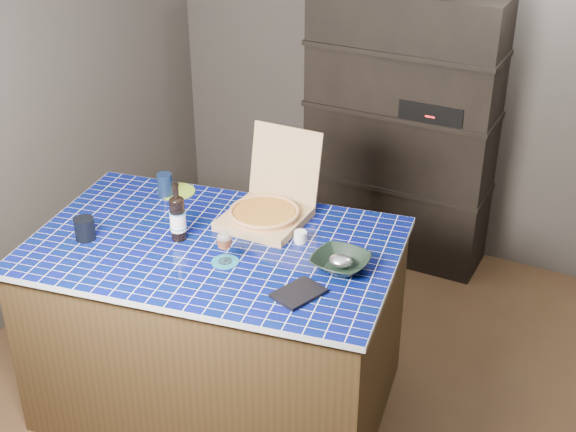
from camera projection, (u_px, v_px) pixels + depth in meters
The scene contains 14 objects.
room at pixel (294, 172), 3.82m from camera, with size 3.50×3.50×3.50m.
shelving_unit at pixel (401, 129), 5.18m from camera, with size 1.20×0.41×1.80m.
kitchen_island at pixel (218, 325), 4.04m from camera, with size 1.89×1.37×0.95m.
pizza_box at pixel (267, 210), 3.98m from camera, with size 0.38×0.47×0.42m.
mead_bottle at pixel (178, 217), 3.80m from camera, with size 0.08×0.08×0.30m.
teal_trivet at pixel (225, 262), 3.66m from camera, with size 0.13×0.13×0.01m, color #176278.
wine_glass at pixel (224, 241), 3.61m from camera, with size 0.07×0.07×0.16m.
tumbler at pixel (85, 229), 3.83m from camera, with size 0.10×0.10×0.11m, color black.
dvd_case at pixel (299, 293), 3.43m from camera, with size 0.15×0.21×0.02m, color black.
bowl at pixel (340, 262), 3.61m from camera, with size 0.26×0.26×0.06m, color black.
foil_contents at pixel (341, 261), 3.60m from camera, with size 0.11×0.09×0.05m, color silver.
white_jar at pixel (300, 237), 3.82m from camera, with size 0.06×0.06×0.05m, color silver.
navy_cup at pixel (165, 185), 4.22m from camera, with size 0.08×0.08×0.13m, color #0E1932.
green_trivet at pixel (176, 192), 4.28m from camera, with size 0.20×0.20×0.01m, color #8BB426.
Camera 1 is at (1.55, -3.08, 2.90)m, focal length 50.00 mm.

